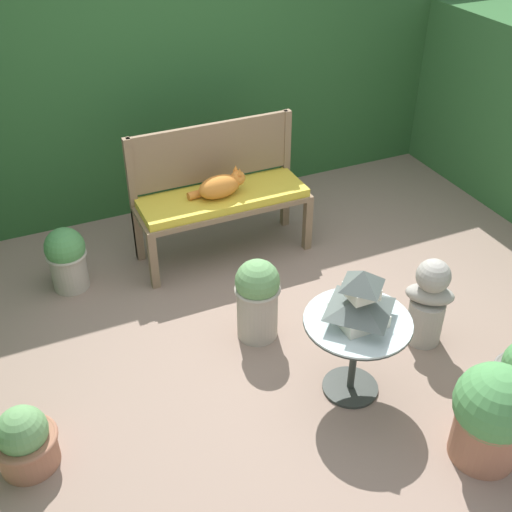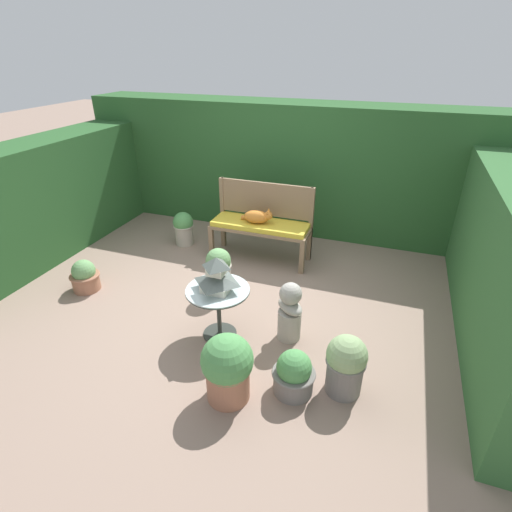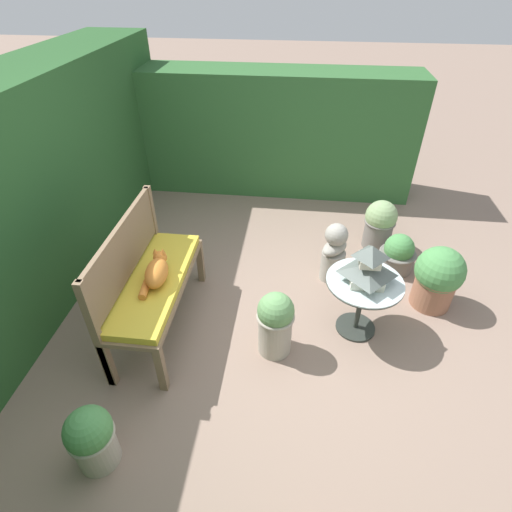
{
  "view_description": "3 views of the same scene",
  "coord_description": "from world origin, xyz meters",
  "views": [
    {
      "loc": [
        -1.5,
        -3.08,
        2.95
      ],
      "look_at": [
        -0.13,
        -0.03,
        0.64
      ],
      "focal_mm": 45.0,
      "sensor_mm": 36.0,
      "label": 1
    },
    {
      "loc": [
        1.65,
        -3.71,
        2.67
      ],
      "look_at": [
        0.23,
        0.26,
        0.42
      ],
      "focal_mm": 28.0,
      "sensor_mm": 36.0,
      "label": 2
    },
    {
      "loc": [
        -2.36,
        -0.15,
        2.68
      ],
      "look_at": [
        0.28,
        0.16,
        0.66
      ],
      "focal_mm": 28.0,
      "sensor_mm": 36.0,
      "label": 3
    }
  ],
  "objects": [
    {
      "name": "garden_bench",
      "position": [
        0.03,
        0.97,
        0.47
      ],
      "size": [
        1.35,
        0.47,
        0.55
      ],
      "color": "#7F664C",
      "rests_on": "ground"
    },
    {
      "name": "potted_plant_bench_right",
      "position": [
        -1.71,
        -0.5,
        0.18
      ],
      "size": [
        0.36,
        0.36,
        0.4
      ],
      "color": "#9E664C",
      "rests_on": "ground"
    },
    {
      "name": "potted_plant_table_near",
      "position": [
        1.1,
        -1.23,
        0.19
      ],
      "size": [
        0.38,
        0.38,
        0.42
      ],
      "color": "slate",
      "rests_on": "ground"
    },
    {
      "name": "potted_plant_hedge_corner",
      "position": [
        -0.13,
        -0.05,
        0.32
      ],
      "size": [
        0.31,
        0.31,
        0.6
      ],
      "color": "#ADA393",
      "rests_on": "ground"
    },
    {
      "name": "ground",
      "position": [
        0.0,
        0.0,
        0.0
      ],
      "size": [
        30.0,
        30.0,
        0.0
      ],
      "primitive_type": "plane",
      "color": "gray"
    },
    {
      "name": "pagoda_birdhouse",
      "position": [
        0.19,
        -0.75,
        0.71
      ],
      "size": [
        0.35,
        0.35,
        0.35
      ],
      "color": "silver",
      "rests_on": "patio_table"
    },
    {
      "name": "potted_plant_bench_left",
      "position": [
        -1.19,
        1.03,
        0.26
      ],
      "size": [
        0.3,
        0.3,
        0.5
      ],
      "color": "#ADA393",
      "rests_on": "ground"
    },
    {
      "name": "cat",
      "position": [
        0.01,
        0.93,
        0.64
      ],
      "size": [
        0.45,
        0.21,
        0.21
      ],
      "rotation": [
        0.0,
        0.0,
        0.11
      ],
      "color": "orange",
      "rests_on": "garden_bench"
    },
    {
      "name": "garden_bust",
      "position": [
        0.87,
        -0.55,
        0.32
      ],
      "size": [
        0.36,
        0.34,
        0.64
      ],
      "rotation": [
        0.0,
        0.0,
        -0.66
      ],
      "color": "#A39E93",
      "rests_on": "ground"
    },
    {
      "name": "foliage_hedge_left",
      "position": [
        -2.85,
        0.15,
        0.78
      ],
      "size": [
        0.7,
        3.5,
        1.56
      ],
      "primitive_type": "cube",
      "color": "#285628",
      "rests_on": "ground"
    },
    {
      "name": "potted_plant_path_edge",
      "position": [
        0.6,
        -1.48,
        0.32
      ],
      "size": [
        0.44,
        0.44,
        0.63
      ],
      "color": "#9E664C",
      "rests_on": "ground"
    },
    {
      "name": "potted_plant_table_far",
      "position": [
        1.51,
        -1.08,
        0.3
      ],
      "size": [
        0.35,
        0.35,
        0.57
      ],
      "color": "slate",
      "rests_on": "ground"
    },
    {
      "name": "patio_table",
      "position": [
        0.19,
        -0.75,
        0.44
      ],
      "size": [
        0.63,
        0.63,
        0.56
      ],
      "color": "#2D332D",
      "rests_on": "ground"
    },
    {
      "name": "bench_backrest",
      "position": [
        0.03,
        1.18,
        0.74
      ],
      "size": [
        1.35,
        0.06,
        1.04
      ],
      "color": "#7F664C",
      "rests_on": "ground"
    },
    {
      "name": "foliage_hedge_back",
      "position": [
        0.0,
        2.29,
        0.96
      ],
      "size": [
        6.4,
        0.79,
        1.93
      ],
      "primitive_type": "cube",
      "color": "#285628",
      "rests_on": "ground"
    }
  ]
}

